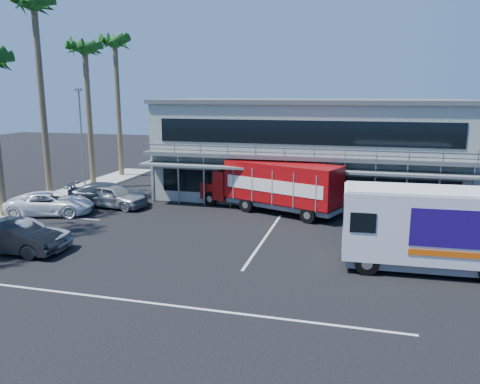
% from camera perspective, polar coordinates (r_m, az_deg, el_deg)
% --- Properties ---
extents(ground, '(120.00, 120.00, 0.00)m').
position_cam_1_polar(ground, '(23.40, -3.31, -7.40)').
color(ground, black).
rests_on(ground, ground).
extents(building, '(22.40, 12.00, 7.30)m').
position_cam_1_polar(building, '(36.35, 8.52, 5.37)').
color(building, gray).
rests_on(building, ground).
extents(curb_strip, '(3.00, 32.00, 0.16)m').
position_cam_1_polar(curb_strip, '(35.58, -23.74, -1.52)').
color(curb_strip, '#A5A399').
rests_on(curb_strip, ground).
extents(palm_d, '(2.80, 2.80, 14.75)m').
position_cam_1_polar(palm_d, '(36.78, -23.73, 18.90)').
color(palm_d, brown).
rests_on(palm_d, ground).
extents(palm_e, '(2.80, 2.80, 12.25)m').
position_cam_1_polar(palm_e, '(40.35, -18.35, 15.39)').
color(palm_e, brown).
rests_on(palm_e, ground).
extents(palm_f, '(2.80, 2.80, 13.25)m').
position_cam_1_polar(palm_f, '(45.34, -14.97, 16.29)').
color(palm_f, brown).
rests_on(palm_f, ground).
extents(light_pole_far, '(0.50, 0.25, 8.09)m').
position_cam_1_polar(light_pole_far, '(38.44, -18.75, 6.49)').
color(light_pole_far, gray).
rests_on(light_pole_far, ground).
extents(red_truck, '(10.11, 5.78, 3.35)m').
position_cam_1_polar(red_truck, '(30.81, 4.07, 0.88)').
color(red_truck, '#9A0C0C').
rests_on(red_truck, ground).
extents(white_van, '(7.66, 2.90, 3.69)m').
position_cam_1_polar(white_van, '(22.21, 22.25, -4.08)').
color(white_van, white).
rests_on(white_van, ground).
extents(parked_car_a, '(5.25, 2.57, 1.72)m').
position_cam_1_polar(parked_car_a, '(26.01, -25.19, -4.57)').
color(parked_car_a, silver).
rests_on(parked_car_a, ground).
extents(parked_car_b, '(4.98, 1.84, 1.63)m').
position_cam_1_polar(parked_car_b, '(25.66, -25.89, -4.97)').
color(parked_car_b, black).
rests_on(parked_car_b, ground).
extents(parked_car_c, '(5.87, 3.94, 1.50)m').
position_cam_1_polar(parked_car_c, '(32.70, -22.12, -1.30)').
color(parked_car_c, white).
rests_on(parked_car_c, ground).
extents(parked_car_d, '(5.89, 3.35, 1.61)m').
position_cam_1_polar(parked_car_d, '(34.00, -15.76, -0.28)').
color(parked_car_d, '#323942').
rests_on(parked_car_d, ground).
extents(parked_car_e, '(4.89, 2.46, 1.60)m').
position_cam_1_polar(parked_car_e, '(33.33, -15.12, -0.50)').
color(parked_car_e, gray).
rests_on(parked_car_e, ground).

